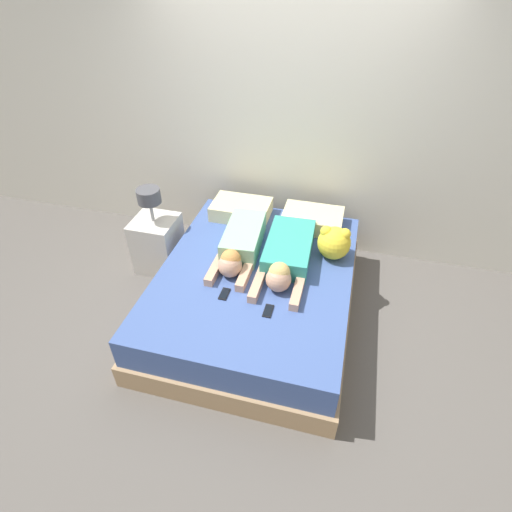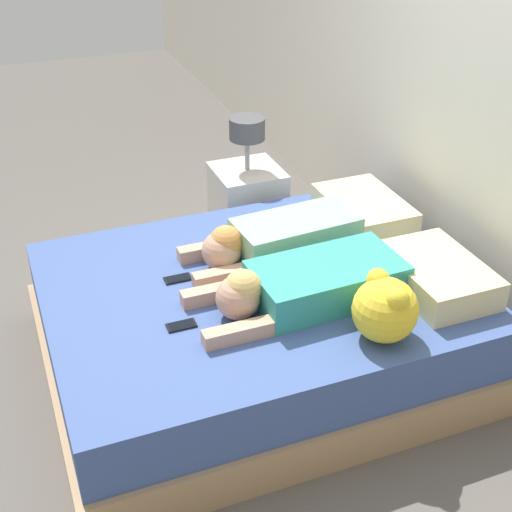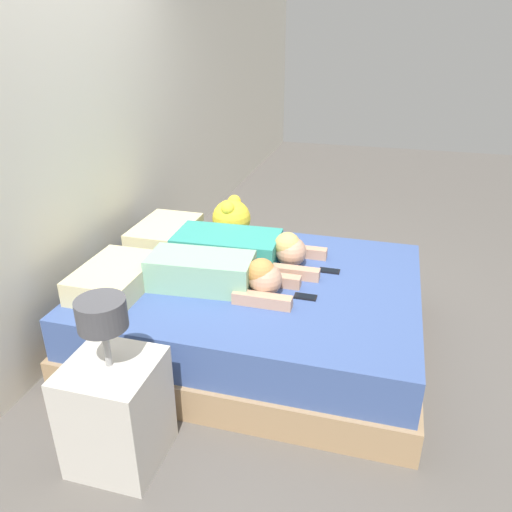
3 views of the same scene
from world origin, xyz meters
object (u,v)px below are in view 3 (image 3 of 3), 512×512
(pillow_head_left, at_px, (115,277))
(pillow_head_right, at_px, (165,233))
(cell_phone_left, at_px, (305,297))
(cell_phone_right, at_px, (329,271))
(bed, at_px, (256,311))
(person_left, at_px, (219,274))
(plush_toy, at_px, (231,217))
(nightstand, at_px, (116,406))
(person_right, at_px, (244,248))

(pillow_head_left, bearing_deg, pillow_head_right, 0.00)
(pillow_head_left, height_order, cell_phone_left, pillow_head_left)
(cell_phone_right, bearing_deg, bed, 115.45)
(person_left, relative_size, plush_toy, 3.05)
(cell_phone_left, relative_size, nightstand, 0.15)
(person_left, bearing_deg, plush_toy, 12.64)
(pillow_head_right, relative_size, cell_phone_left, 4.27)
(pillow_head_left, distance_m, plush_toy, 1.04)
(cell_phone_right, distance_m, plush_toy, 0.88)
(plush_toy, bearing_deg, bed, -149.45)
(bed, relative_size, pillow_head_right, 3.66)
(person_left, height_order, person_right, person_right)
(cell_phone_left, xyz_separation_m, plush_toy, (0.76, 0.69, 0.14))
(bed, xyz_separation_m, plush_toy, (0.59, 0.35, 0.39))
(pillow_head_left, relative_size, cell_phone_right, 4.27)
(person_left, relative_size, cell_phone_right, 6.90)
(pillow_head_left, xyz_separation_m, cell_phone_right, (0.56, -1.21, -0.07))
(pillow_head_right, xyz_separation_m, plush_toy, (0.24, -0.42, 0.08))
(pillow_head_left, distance_m, person_right, 0.85)
(bed, bearing_deg, person_left, 137.16)
(person_right, xyz_separation_m, plush_toy, (0.37, 0.21, 0.06))
(bed, relative_size, plush_toy, 6.91)
(cell_phone_left, bearing_deg, cell_phone_right, -13.61)
(bed, relative_size, cell_phone_left, 15.63)
(person_left, xyz_separation_m, cell_phone_right, (0.39, -0.61, -0.09))
(person_left, bearing_deg, nightstand, 167.63)
(cell_phone_left, relative_size, plush_toy, 0.44)
(bed, xyz_separation_m, nightstand, (-1.10, 0.38, 0.07))
(pillow_head_left, bearing_deg, bed, -65.49)
(cell_phone_left, bearing_deg, plush_toy, 42.50)
(pillow_head_right, distance_m, person_right, 0.64)
(person_left, xyz_separation_m, cell_phone_left, (0.02, -0.52, -0.09))
(pillow_head_right, bearing_deg, plush_toy, -60.50)
(bed, bearing_deg, cell_phone_left, -115.49)
(pillow_head_right, xyz_separation_m, cell_phone_right, (-0.15, -1.21, -0.07))
(bed, relative_size, person_left, 2.26)
(bed, xyz_separation_m, pillow_head_right, (0.35, 0.77, 0.32))
(bed, bearing_deg, pillow_head_right, 65.49)
(cell_phone_right, relative_size, nightstand, 0.15)
(pillow_head_left, height_order, pillow_head_right, same)
(pillow_head_left, bearing_deg, plush_toy, -24.16)
(person_right, bearing_deg, plush_toy, 29.17)
(bed, distance_m, cell_phone_right, 0.54)
(nightstand, bearing_deg, plush_toy, -0.87)
(cell_phone_left, relative_size, cell_phone_right, 1.00)
(pillow_head_right, height_order, nightstand, nightstand)
(bed, height_order, person_left, person_left)
(plush_toy, bearing_deg, cell_phone_left, -137.50)
(person_right, xyz_separation_m, cell_phone_right, (-0.02, -0.58, -0.08))
(pillow_head_left, bearing_deg, person_right, -47.45)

